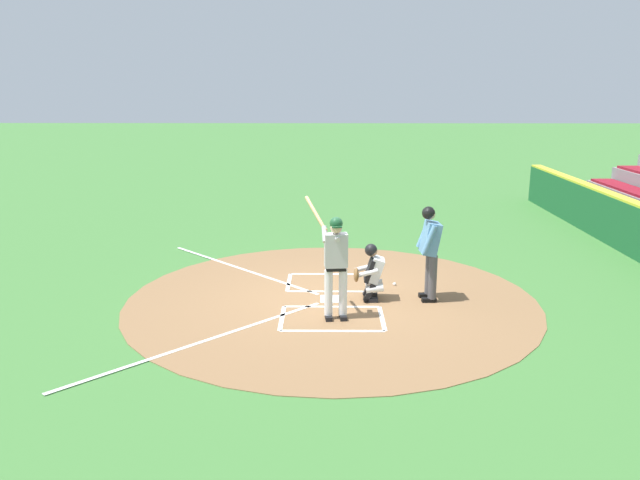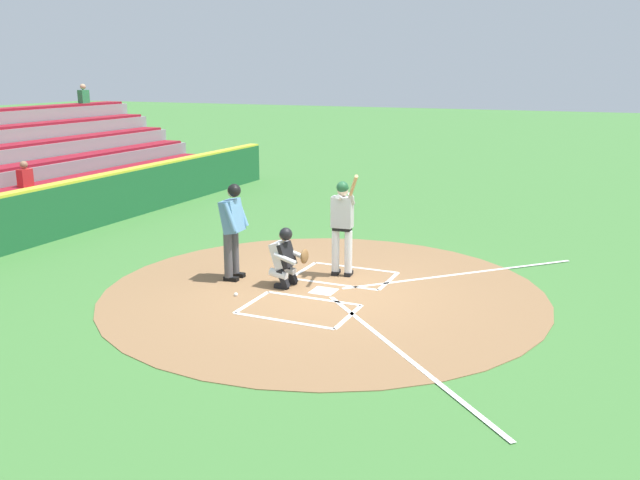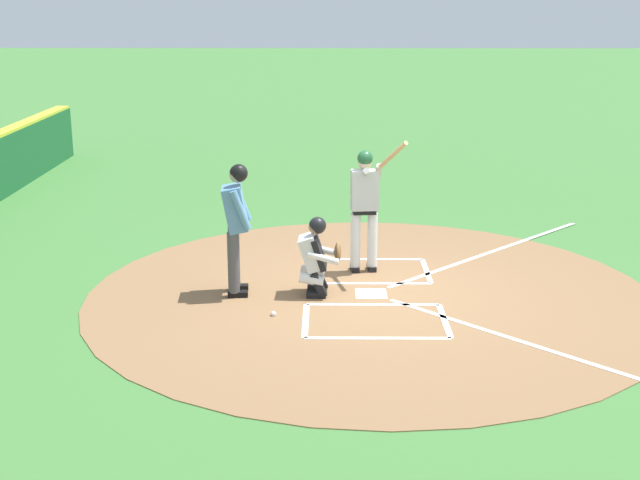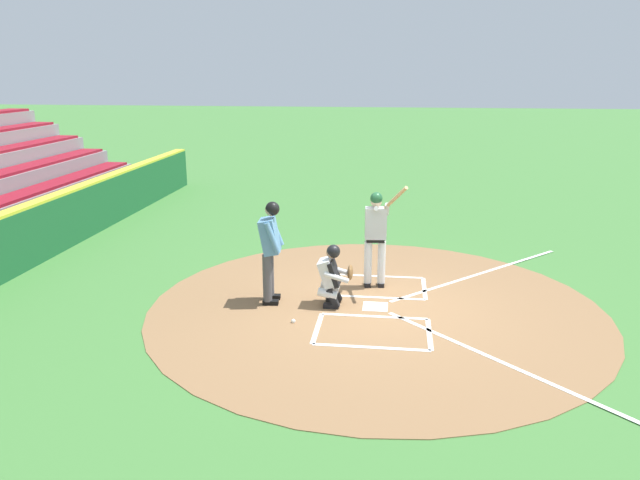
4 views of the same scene
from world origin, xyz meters
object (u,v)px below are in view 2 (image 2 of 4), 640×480
batter (343,221)px  baseball (236,295)px  plate_umpire (233,225)px  catcher (286,256)px

batter → baseball: bearing=-33.7°
batter → plate_umpire: 2.10m
catcher → baseball: 1.19m
catcher → plate_umpire: size_ratio=0.61×
baseball → plate_umpire: bearing=-147.8°
plate_umpire → batter: bearing=119.3°
plate_umpire → baseball: 1.47m
batter → catcher: 1.35m
batter → plate_umpire: bearing=-60.7°
catcher → plate_umpire: plate_umpire is taller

